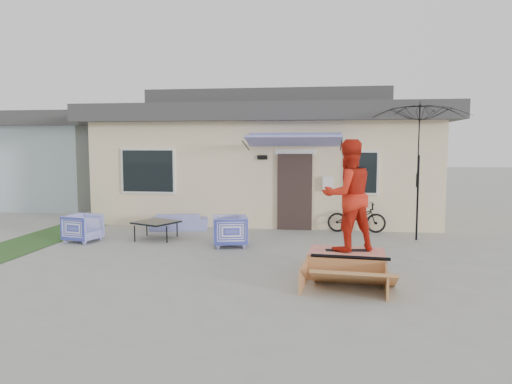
# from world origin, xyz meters

# --- Properties ---
(ground) EXTENTS (90.00, 90.00, 0.00)m
(ground) POSITION_xyz_m (0.00, 0.00, 0.00)
(ground) COLOR gray
(ground) RESTS_ON ground
(grass_strip) EXTENTS (1.40, 8.00, 0.01)m
(grass_strip) POSITION_xyz_m (-5.20, 2.00, 0.00)
(grass_strip) COLOR #284D21
(grass_strip) RESTS_ON ground
(house) EXTENTS (10.80, 8.49, 4.10)m
(house) POSITION_xyz_m (0.00, 7.99, 1.94)
(house) COLOR beige
(house) RESTS_ON ground
(neighbor_house) EXTENTS (8.60, 7.60, 3.50)m
(neighbor_house) POSITION_xyz_m (-10.50, 10.00, 1.78)
(neighbor_house) COLOR #A2B5C0
(neighbor_house) RESTS_ON ground
(loveseat) EXTENTS (1.63, 0.76, 0.61)m
(loveseat) POSITION_xyz_m (-2.19, 4.05, 0.31)
(loveseat) COLOR #2935B0
(loveseat) RESTS_ON ground
(armchair_left) EXTENTS (0.81, 0.85, 0.74)m
(armchair_left) POSITION_xyz_m (-3.98, 2.10, 0.37)
(armchair_left) COLOR #2935B0
(armchair_left) RESTS_ON ground
(armchair_right) EXTENTS (0.88, 0.92, 0.79)m
(armchair_right) POSITION_xyz_m (-0.35, 2.09, 0.40)
(armchair_right) COLOR #2935B0
(armchair_right) RESTS_ON ground
(coffee_table) EXTENTS (1.20, 1.20, 0.45)m
(coffee_table) POSITION_xyz_m (-2.33, 2.64, 0.22)
(coffee_table) COLOR black
(coffee_table) RESTS_ON ground
(bicycle) EXTENTS (1.55, 0.54, 0.99)m
(bicycle) POSITION_xyz_m (2.67, 4.30, 0.49)
(bicycle) COLOR black
(bicycle) RESTS_ON ground
(patio_umbrella) EXTENTS (2.40, 2.23, 2.20)m
(patio_umbrella) POSITION_xyz_m (4.07, 3.42, 1.75)
(patio_umbrella) COLOR black
(patio_umbrella) RESTS_ON ground
(skate_ramp) EXTENTS (1.48, 1.88, 0.44)m
(skate_ramp) POSITION_xyz_m (2.21, -0.12, 0.22)
(skate_ramp) COLOR #B17342
(skate_ramp) RESTS_ON ground
(skateboard) EXTENTS (0.77, 0.27, 0.05)m
(skateboard) POSITION_xyz_m (2.21, -0.07, 0.47)
(skateboard) COLOR black
(skateboard) RESTS_ON skate_ramp
(skater) EXTENTS (1.19, 1.09, 1.98)m
(skater) POSITION_xyz_m (2.21, -0.07, 1.48)
(skater) COLOR red
(skater) RESTS_ON skateboard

